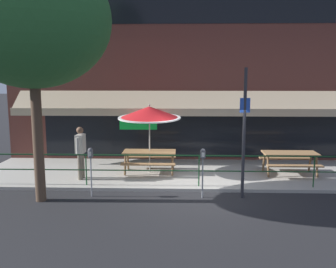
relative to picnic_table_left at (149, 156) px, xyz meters
name	(u,v)px	position (x,y,z in m)	size (l,w,h in m)	color
ground_plane	(199,192)	(1.63, -1.82, -0.71)	(120.00, 120.00, 0.00)	#232326
patio_deck	(196,173)	(1.63, 0.18, -0.66)	(15.00, 4.00, 0.10)	#ADA89E
restaurant_building	(195,53)	(1.63, 2.40, 3.59)	(15.00, 1.60, 8.66)	brown
patio_railing	(199,164)	(1.63, -1.52, 0.09)	(13.84, 0.04, 0.97)	#194723
picnic_table_left	(149,156)	(0.00, 0.00, 0.00)	(1.80, 1.42, 0.76)	#997047
picnic_table_centre	(290,157)	(4.78, -0.06, 0.00)	(1.80, 1.42, 0.76)	#997047
patio_umbrella_left	(149,113)	(0.00, 0.09, 1.47)	(2.14, 2.14, 2.38)	#B7B2A8
pedestrian_walking	(81,150)	(-2.16, -0.83, 0.35)	(0.27, 0.62, 1.71)	#665B4C
parking_meter_near	(91,157)	(-1.48, -2.31, 0.44)	(0.15, 0.16, 1.42)	gray
parking_meter_far	(203,158)	(1.70, -2.32, 0.44)	(0.15, 0.16, 1.42)	gray
street_sign_pole	(244,132)	(2.83, -2.28, 1.18)	(0.28, 0.09, 3.65)	#2D2D33
street_tree_curbside	(34,11)	(-2.68, -2.80, 4.37)	(4.14, 3.72, 7.23)	brown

